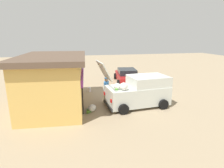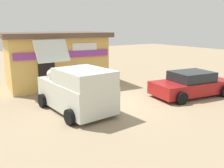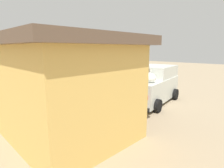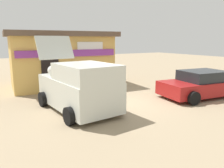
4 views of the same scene
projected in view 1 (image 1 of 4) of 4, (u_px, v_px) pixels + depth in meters
The scene contains 8 objects.
ground_plane at pixel (127, 95), 14.06m from camera, with size 60.00×60.00×0.00m, color #9E896B.
storefront_bar at pixel (54, 81), 11.45m from camera, with size 6.46×4.33×3.27m.
delivery_van at pixel (139, 91), 11.75m from camera, with size 2.49×4.55×2.98m.
parked_sedan at pixel (127, 76), 17.84m from camera, with size 4.49×2.66×1.31m.
vendor_standing at pixel (106, 88), 12.37m from camera, with size 0.48×0.48×1.71m.
customer_bending at pixel (113, 96), 11.33m from camera, with size 0.76×0.63×1.30m.
unloaded_banana_pile at pixel (92, 108), 11.05m from camera, with size 0.76×0.69×0.40m.
paint_bucket at pixel (89, 89), 14.95m from camera, with size 0.28×0.28×0.35m, color silver.
Camera 1 is at (-12.80, 4.06, 4.40)m, focal length 29.58 mm.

